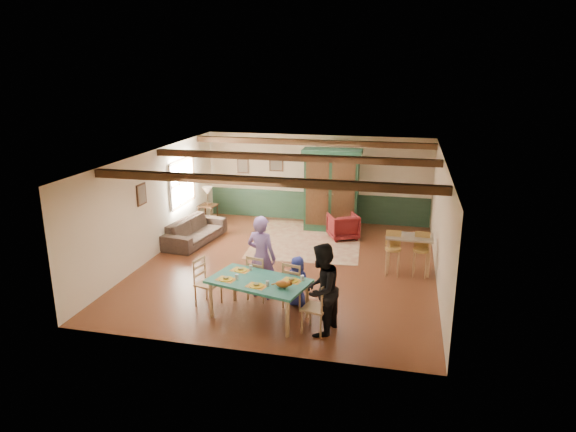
% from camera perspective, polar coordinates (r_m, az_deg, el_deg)
% --- Properties ---
extents(floor, '(8.00, 8.00, 0.00)m').
position_cam_1_polar(floor, '(12.64, 0.02, -5.53)').
color(floor, '#572818').
rests_on(floor, ground).
extents(wall_back, '(7.00, 0.02, 2.70)m').
position_cam_1_polar(wall_back, '(16.02, 3.25, 4.19)').
color(wall_back, beige).
rests_on(wall_back, floor).
extents(wall_left, '(0.02, 8.00, 2.70)m').
position_cam_1_polar(wall_left, '(13.41, -14.72, 1.28)').
color(wall_left, beige).
rests_on(wall_left, floor).
extents(wall_right, '(0.02, 8.00, 2.70)m').
position_cam_1_polar(wall_right, '(11.95, 16.60, -0.68)').
color(wall_right, beige).
rests_on(wall_right, floor).
extents(ceiling, '(7.00, 8.00, 0.02)m').
position_cam_1_polar(ceiling, '(11.91, 0.02, 6.63)').
color(ceiling, white).
rests_on(ceiling, wall_back).
extents(wainscot_back, '(6.95, 0.03, 0.90)m').
position_cam_1_polar(wainscot_back, '(16.21, 3.19, 1.06)').
color(wainscot_back, '#1F3827').
rests_on(wainscot_back, floor).
extents(ceiling_beam_front, '(6.95, 0.16, 0.16)m').
position_cam_1_polar(ceiling_beam_front, '(9.74, -3.04, 3.89)').
color(ceiling_beam_front, '#311C0D').
rests_on(ceiling_beam_front, ceiling).
extents(ceiling_beam_mid, '(6.95, 0.16, 0.16)m').
position_cam_1_polar(ceiling_beam_mid, '(12.31, 0.44, 6.52)').
color(ceiling_beam_mid, '#311C0D').
rests_on(ceiling_beam_mid, ceiling).
extents(ceiling_beam_back, '(6.95, 0.16, 0.16)m').
position_cam_1_polar(ceiling_beam_back, '(14.83, 2.66, 8.17)').
color(ceiling_beam_back, '#311C0D').
rests_on(ceiling_beam_back, ceiling).
extents(window_left, '(0.06, 1.60, 1.30)m').
position_cam_1_polar(window_left, '(14.83, -11.67, 3.68)').
color(window_left, white).
rests_on(window_left, wall_left).
extents(picture_left_wall, '(0.04, 0.42, 0.52)m').
position_cam_1_polar(picture_left_wall, '(12.79, -15.96, 2.32)').
color(picture_left_wall, gray).
rests_on(picture_left_wall, wall_left).
extents(picture_back_a, '(0.45, 0.04, 0.55)m').
position_cam_1_polar(picture_back_a, '(16.17, -1.31, 5.95)').
color(picture_back_a, gray).
rests_on(picture_back_a, wall_back).
extents(picture_back_b, '(0.38, 0.04, 0.48)m').
position_cam_1_polar(picture_back_b, '(16.50, -5.03, 5.57)').
color(picture_back_b, gray).
rests_on(picture_back_b, wall_back).
extents(dining_table, '(2.06, 1.46, 0.78)m').
position_cam_1_polar(dining_table, '(10.02, -3.24, -9.19)').
color(dining_table, '#206858').
rests_on(dining_table, floor).
extents(dining_chair_far_left, '(0.53, 0.55, 0.99)m').
position_cam_1_polar(dining_chair_far_left, '(10.76, -3.15, -6.73)').
color(dining_chair_far_left, tan).
rests_on(dining_chair_far_left, floor).
extents(dining_chair_far_right, '(0.53, 0.55, 0.99)m').
position_cam_1_polar(dining_chair_far_right, '(10.40, 0.84, -7.56)').
color(dining_chair_far_right, tan).
rests_on(dining_chair_far_right, floor).
extents(dining_chair_end_left, '(0.55, 0.53, 0.99)m').
position_cam_1_polar(dining_chair_end_left, '(10.59, -8.88, -7.32)').
color(dining_chair_end_left, tan).
rests_on(dining_chair_end_left, floor).
extents(dining_chair_end_right, '(0.55, 0.53, 0.99)m').
position_cam_1_polar(dining_chair_end_right, '(9.49, 3.09, -10.04)').
color(dining_chair_end_right, tan).
rests_on(dining_chair_end_right, floor).
extents(person_man, '(0.74, 0.57, 1.79)m').
position_cam_1_polar(person_man, '(10.68, -2.96, -4.59)').
color(person_man, '#8963AB').
rests_on(person_man, floor).
extents(person_woman, '(0.83, 0.96, 1.71)m').
position_cam_1_polar(person_woman, '(9.30, 3.71, -8.15)').
color(person_woman, black).
rests_on(person_woman, floor).
extents(person_child, '(0.58, 0.45, 1.04)m').
position_cam_1_polar(person_child, '(10.46, 1.05, -7.25)').
color(person_child, navy).
rests_on(person_child, floor).
extents(cat, '(0.40, 0.23, 0.19)m').
position_cam_1_polar(cat, '(9.49, -0.60, -7.49)').
color(cat, '#BD6221').
rests_on(cat, dining_table).
extents(place_setting_near_left, '(0.48, 0.40, 0.11)m').
position_cam_1_polar(place_setting_near_left, '(9.92, -6.90, -6.75)').
color(place_setting_near_left, gold).
rests_on(place_setting_near_left, dining_table).
extents(place_setting_near_center, '(0.48, 0.40, 0.11)m').
position_cam_1_polar(place_setting_near_center, '(9.59, -3.52, -7.50)').
color(place_setting_near_center, gold).
rests_on(place_setting_near_center, dining_table).
extents(place_setting_far_left, '(0.48, 0.40, 0.11)m').
position_cam_1_polar(place_setting_far_left, '(10.32, -5.30, -5.76)').
color(place_setting_far_left, gold).
rests_on(place_setting_far_left, dining_table).
extents(place_setting_far_right, '(0.48, 0.40, 0.11)m').
position_cam_1_polar(place_setting_far_right, '(9.80, 0.40, -6.93)').
color(place_setting_far_right, gold).
rests_on(place_setting_far_right, dining_table).
extents(area_rug, '(3.16, 3.67, 0.01)m').
position_cam_1_polar(area_rug, '(14.45, 2.17, -2.68)').
color(area_rug, beige).
rests_on(area_rug, floor).
extents(armoire, '(1.72, 0.72, 2.41)m').
position_cam_1_polar(armoire, '(15.11, 4.86, 2.86)').
color(armoire, '#14321F').
rests_on(armoire, floor).
extents(armchair, '(1.03, 1.04, 0.72)m').
position_cam_1_polar(armchair, '(14.57, 6.13, -1.14)').
color(armchair, '#470E13').
rests_on(armchair, floor).
extents(sofa, '(1.14, 2.30, 0.65)m').
position_cam_1_polar(sofa, '(14.45, -10.27, -1.61)').
color(sofa, '#352821').
rests_on(sofa, floor).
extents(end_table, '(0.56, 0.56, 0.62)m').
position_cam_1_polar(end_table, '(16.02, -8.85, 0.18)').
color(end_table, '#311C0D').
rests_on(end_table, floor).
extents(table_lamp, '(0.34, 0.34, 0.56)m').
position_cam_1_polar(table_lamp, '(15.87, -8.94, 2.22)').
color(table_lamp, beige).
rests_on(table_lamp, end_table).
extents(counter_table, '(1.09, 0.65, 0.89)m').
position_cam_1_polar(counter_table, '(12.45, 13.23, -4.12)').
color(counter_table, tan).
rests_on(counter_table, floor).
extents(bar_stool_left, '(0.39, 0.42, 1.04)m').
position_cam_1_polar(bar_stool_left, '(12.17, 11.56, -4.14)').
color(bar_stool_left, tan).
rests_on(bar_stool_left, floor).
extents(bar_stool_right, '(0.40, 0.44, 1.03)m').
position_cam_1_polar(bar_stool_right, '(12.25, 14.53, -4.22)').
color(bar_stool_right, tan).
rests_on(bar_stool_right, floor).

